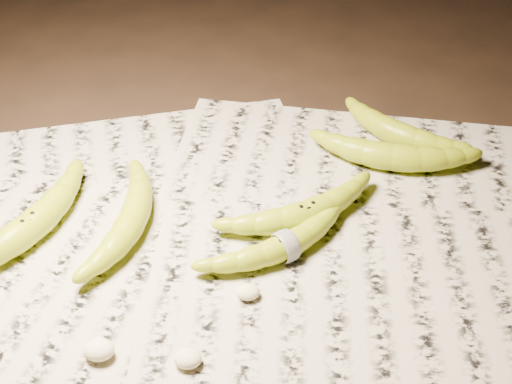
{
  "coord_description": "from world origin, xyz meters",
  "views": [
    {
      "loc": [
        0.02,
        -0.7,
        0.64
      ],
      "look_at": [
        -0.02,
        0.01,
        0.05
      ],
      "focal_mm": 50.0,
      "sensor_mm": 36.0,
      "label": 1
    }
  ],
  "objects_px": {
    "banana_upper_a": "(392,155)",
    "banana_taped": "(285,244)",
    "banana_left_a": "(28,226)",
    "banana_center": "(306,212)",
    "banana_upper_b": "(396,130)",
    "banana_left_b": "(132,217)"
  },
  "relations": [
    {
      "from": "banana_upper_a",
      "to": "banana_taped",
      "type": "bearing_deg",
      "value": -118.97
    },
    {
      "from": "banana_center",
      "to": "banana_upper_a",
      "type": "height_order",
      "value": "banana_upper_a"
    },
    {
      "from": "banana_left_a",
      "to": "banana_center",
      "type": "bearing_deg",
      "value": -54.15
    },
    {
      "from": "banana_upper_a",
      "to": "banana_upper_b",
      "type": "xyz_separation_m",
      "value": [
        0.01,
        0.06,
        -0.0
      ]
    },
    {
      "from": "banana_upper_a",
      "to": "banana_center",
      "type": "bearing_deg",
      "value": -124.6
    },
    {
      "from": "banana_left_b",
      "to": "banana_upper_a",
      "type": "relative_size",
      "value": 0.95
    },
    {
      "from": "banana_left_b",
      "to": "banana_center",
      "type": "xyz_separation_m",
      "value": [
        0.22,
        0.02,
        -0.0
      ]
    },
    {
      "from": "banana_upper_a",
      "to": "banana_upper_b",
      "type": "height_order",
      "value": "banana_upper_a"
    },
    {
      "from": "banana_taped",
      "to": "banana_upper_a",
      "type": "xyz_separation_m",
      "value": [
        0.15,
        0.19,
        0.0
      ]
    },
    {
      "from": "banana_left_a",
      "to": "banana_left_b",
      "type": "xyz_separation_m",
      "value": [
        0.13,
        0.02,
        -0.0
      ]
    },
    {
      "from": "banana_taped",
      "to": "banana_upper_b",
      "type": "bearing_deg",
      "value": 21.21
    },
    {
      "from": "banana_left_a",
      "to": "banana_upper_b",
      "type": "distance_m",
      "value": 0.54
    },
    {
      "from": "banana_upper_a",
      "to": "banana_upper_b",
      "type": "distance_m",
      "value": 0.07
    },
    {
      "from": "banana_left_a",
      "to": "banana_upper_b",
      "type": "bearing_deg",
      "value": -35.61
    },
    {
      "from": "banana_left_a",
      "to": "banana_upper_a",
      "type": "distance_m",
      "value": 0.51
    },
    {
      "from": "banana_left_b",
      "to": "banana_upper_b",
      "type": "bearing_deg",
      "value": -51.82
    },
    {
      "from": "banana_center",
      "to": "banana_upper_b",
      "type": "height_order",
      "value": "same"
    },
    {
      "from": "banana_upper_a",
      "to": "banana_left_b",
      "type": "bearing_deg",
      "value": -146.97
    },
    {
      "from": "banana_left_b",
      "to": "banana_upper_a",
      "type": "distance_m",
      "value": 0.38
    },
    {
      "from": "banana_upper_b",
      "to": "banana_center",
      "type": "bearing_deg",
      "value": -88.66
    },
    {
      "from": "banana_left_a",
      "to": "banana_upper_b",
      "type": "xyz_separation_m",
      "value": [
        0.49,
        0.24,
        -0.0
      ]
    },
    {
      "from": "banana_taped",
      "to": "banana_upper_a",
      "type": "height_order",
      "value": "banana_upper_a"
    }
  ]
}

